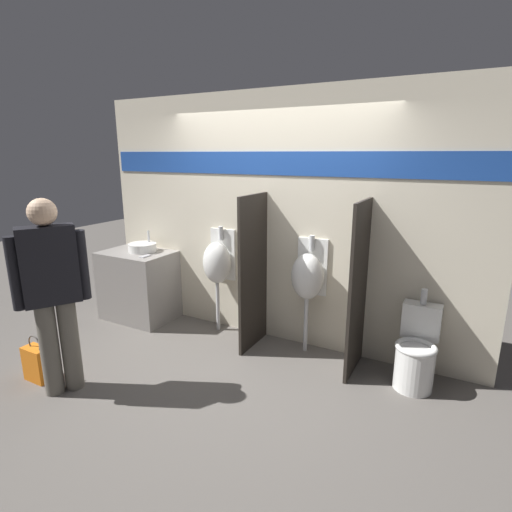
{
  "coord_description": "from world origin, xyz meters",
  "views": [
    {
      "loc": [
        1.85,
        -3.27,
        2.06
      ],
      "look_at": [
        0.0,
        0.17,
        1.05
      ],
      "focal_mm": 28.0,
      "sensor_mm": 36.0,
      "label": 1
    }
  ],
  "objects_px": {
    "cell_phone": "(145,256)",
    "shopping_bag": "(37,363)",
    "person_in_vest": "(53,290)",
    "toilet": "(416,354)",
    "urinal_near_counter": "(217,263)",
    "sink_basin": "(143,247)",
    "urinal_far": "(308,276)"
  },
  "relations": [
    {
      "from": "urinal_far",
      "to": "shopping_bag",
      "type": "distance_m",
      "value": 2.71
    },
    {
      "from": "sink_basin",
      "to": "shopping_bag",
      "type": "xyz_separation_m",
      "value": [
        0.18,
        -1.62,
        -0.75
      ]
    },
    {
      "from": "sink_basin",
      "to": "shopping_bag",
      "type": "relative_size",
      "value": 0.77
    },
    {
      "from": "toilet",
      "to": "shopping_bag",
      "type": "distance_m",
      "value": 3.48
    },
    {
      "from": "urinal_far",
      "to": "shopping_bag",
      "type": "xyz_separation_m",
      "value": [
        -1.98,
        -1.73,
        -0.66
      ]
    },
    {
      "from": "sink_basin",
      "to": "person_in_vest",
      "type": "relative_size",
      "value": 0.2
    },
    {
      "from": "sink_basin",
      "to": "urinal_near_counter",
      "type": "height_order",
      "value": "urinal_near_counter"
    },
    {
      "from": "urinal_far",
      "to": "person_in_vest",
      "type": "bearing_deg",
      "value": -133.29
    },
    {
      "from": "cell_phone",
      "to": "urinal_near_counter",
      "type": "xyz_separation_m",
      "value": [
        0.83,
        0.29,
        -0.04
      ]
    },
    {
      "from": "urinal_far",
      "to": "person_in_vest",
      "type": "xyz_separation_m",
      "value": [
        -1.62,
        -1.72,
        0.12
      ]
    },
    {
      "from": "cell_phone",
      "to": "urinal_far",
      "type": "bearing_deg",
      "value": 8.59
    },
    {
      "from": "shopping_bag",
      "to": "urinal_far",
      "type": "bearing_deg",
      "value": 41.14
    },
    {
      "from": "urinal_near_counter",
      "to": "shopping_bag",
      "type": "distance_m",
      "value": 2.05
    },
    {
      "from": "shopping_bag",
      "to": "urinal_near_counter",
      "type": "bearing_deg",
      "value": 63.36
    },
    {
      "from": "cell_phone",
      "to": "person_in_vest",
      "type": "distance_m",
      "value": 1.47
    },
    {
      "from": "cell_phone",
      "to": "urinal_near_counter",
      "type": "bearing_deg",
      "value": 19.46
    },
    {
      "from": "person_in_vest",
      "to": "toilet",
      "type": "bearing_deg",
      "value": -29.5
    },
    {
      "from": "cell_phone",
      "to": "shopping_bag",
      "type": "distance_m",
      "value": 1.6
    },
    {
      "from": "person_in_vest",
      "to": "sink_basin",
      "type": "bearing_deg",
      "value": 49.0
    },
    {
      "from": "cell_phone",
      "to": "person_in_vest",
      "type": "height_order",
      "value": "person_in_vest"
    },
    {
      "from": "urinal_far",
      "to": "shopping_bag",
      "type": "bearing_deg",
      "value": -138.86
    },
    {
      "from": "cell_phone",
      "to": "toilet",
      "type": "distance_m",
      "value": 3.12
    },
    {
      "from": "sink_basin",
      "to": "shopping_bag",
      "type": "bearing_deg",
      "value": -83.76
    },
    {
      "from": "urinal_near_counter",
      "to": "urinal_far",
      "type": "height_order",
      "value": "same"
    },
    {
      "from": "cell_phone",
      "to": "urinal_far",
      "type": "relative_size",
      "value": 0.11
    },
    {
      "from": "sink_basin",
      "to": "urinal_far",
      "type": "relative_size",
      "value": 0.28
    },
    {
      "from": "sink_basin",
      "to": "urinal_near_counter",
      "type": "distance_m",
      "value": 1.06
    },
    {
      "from": "urinal_near_counter",
      "to": "toilet",
      "type": "distance_m",
      "value": 2.29
    },
    {
      "from": "urinal_near_counter",
      "to": "sink_basin",
      "type": "bearing_deg",
      "value": -174.06
    },
    {
      "from": "sink_basin",
      "to": "cell_phone",
      "type": "bearing_deg",
      "value": -40.99
    },
    {
      "from": "toilet",
      "to": "urinal_far",
      "type": "bearing_deg",
      "value": 172.5
    },
    {
      "from": "urinal_far",
      "to": "toilet",
      "type": "distance_m",
      "value": 1.24
    }
  ]
}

